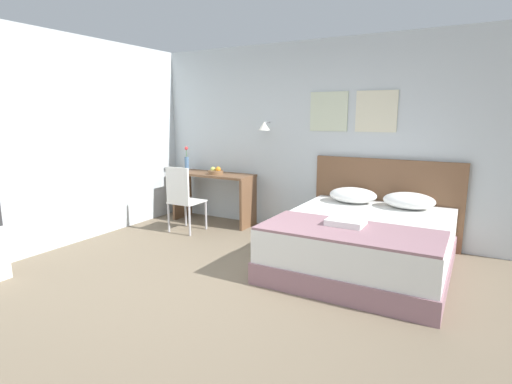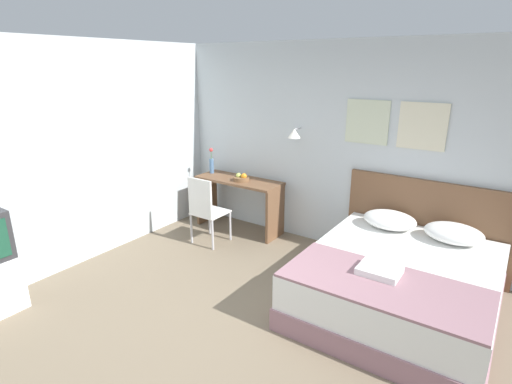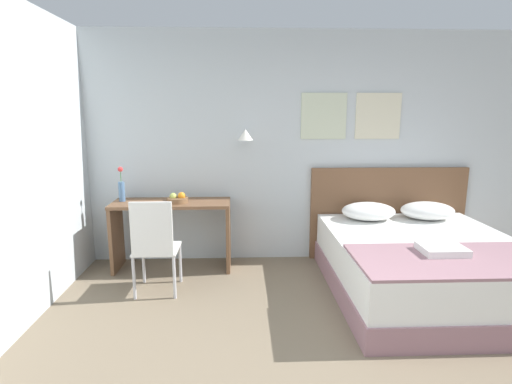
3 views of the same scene
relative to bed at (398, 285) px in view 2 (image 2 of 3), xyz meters
The scene contains 13 objects.
ground_plane 1.97m from the bed, 126.47° to the right, with size 24.00×24.00×0.00m, color #756651.
wall_back 1.90m from the bed, 136.78° to the left, with size 5.52×0.31×2.65m.
wall_left 4.10m from the bed, 153.68° to the right, with size 0.06×5.62×2.65m.
bed is the anchor object (origin of this frame).
headboard 1.06m from the bed, 90.00° to the left, with size 1.87×0.06×1.10m.
pillow_left 0.88m from the bed, 115.09° to the left, with size 0.59×0.45×0.19m.
pillow_right 0.88m from the bed, 64.91° to the left, with size 0.59×0.45×0.19m.
throw_blanket 0.65m from the bed, 90.00° to the right, with size 1.69×0.80×0.02m.
folded_towel_near_foot 0.56m from the bed, 99.82° to the right, with size 0.36×0.29×0.06m.
desk 2.66m from the bed, 163.11° to the left, with size 1.29×0.48×0.77m.
desk_chair 2.60m from the bed, behind, with size 0.42×0.42×0.95m.
fruit_bowl 2.62m from the bed, 163.45° to the left, with size 0.23×0.23×0.12m.
flower_vase 3.25m from the bed, 165.20° to the left, with size 0.07×0.07×0.39m.
Camera 2 is at (1.96, -2.09, 2.36)m, focal length 28.00 mm.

